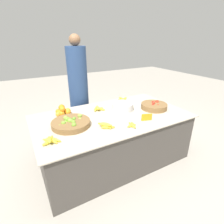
{
  "coord_description": "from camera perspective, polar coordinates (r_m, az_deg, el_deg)",
  "views": [
    {
      "loc": [
        -0.97,
        -1.73,
        1.52
      ],
      "look_at": [
        0.0,
        0.0,
        0.67
      ],
      "focal_mm": 28.0,
      "sensor_mm": 36.0,
      "label": 1
    }
  ],
  "objects": [
    {
      "name": "ground_plane",
      "position": [
        2.5,
        -0.0,
        -14.33
      ],
      "size": [
        12.0,
        12.0,
        0.0
      ],
      "primitive_type": "plane",
      "color": "#ADA599"
    },
    {
      "name": "market_table",
      "position": [
        2.32,
        -0.0,
        -8.22
      ],
      "size": [
        1.89,
        1.07,
        0.62
      ],
      "color": "#4C4742",
      "rests_on": "ground_plane"
    },
    {
      "name": "lime_bowl",
      "position": [
        1.97,
        -13.29,
        -3.52
      ],
      "size": [
        0.42,
        0.42,
        0.1
      ],
      "color": "olive",
      "rests_on": "market_table"
    },
    {
      "name": "tomato_basket",
      "position": [
        2.45,
        13.57,
        1.9
      ],
      "size": [
        0.35,
        0.35,
        0.1
      ],
      "color": "olive",
      "rests_on": "market_table"
    },
    {
      "name": "orange_pile",
      "position": [
        2.27,
        -15.72,
        0.27
      ],
      "size": [
        0.2,
        0.16,
        0.13
      ],
      "color": "orange",
      "rests_on": "market_table"
    },
    {
      "name": "metal_bowl",
      "position": [
        2.33,
        3.41,
        1.75
      ],
      "size": [
        0.29,
        0.29,
        0.1
      ],
      "color": "silver",
      "rests_on": "market_table"
    },
    {
      "name": "price_sign",
      "position": [
        2.08,
        11.27,
        -1.67
      ],
      "size": [
        0.12,
        0.05,
        0.08
      ],
      "rotation": [
        0.0,
        0.0,
        -0.33
      ],
      "color": "orange",
      "rests_on": "market_table"
    },
    {
      "name": "banana_bunch_middle_left",
      "position": [
        1.93,
        6.64,
        -4.26
      ],
      "size": [
        0.12,
        0.15,
        0.03
      ],
      "color": "yellow",
      "rests_on": "market_table"
    },
    {
      "name": "banana_bunch_front_left",
      "position": [
        1.88,
        -1.86,
        -4.41
      ],
      "size": [
        0.16,
        0.17,
        0.06
      ],
      "color": "yellow",
      "rests_on": "market_table"
    },
    {
      "name": "banana_bunch_front_right",
      "position": [
        2.34,
        -4.59,
        1.12
      ],
      "size": [
        0.17,
        0.17,
        0.05
      ],
      "color": "yellow",
      "rests_on": "market_table"
    },
    {
      "name": "banana_bunch_front_center",
      "position": [
        1.73,
        -19.37,
        -8.69
      ],
      "size": [
        0.18,
        0.16,
        0.06
      ],
      "color": "yellow",
      "rests_on": "market_table"
    },
    {
      "name": "banana_bunch_middle_right",
      "position": [
        2.66,
        3.69,
        3.97
      ],
      "size": [
        0.16,
        0.19,
        0.06
      ],
      "color": "yellow",
      "rests_on": "market_table"
    },
    {
      "name": "vendor_person",
      "position": [
        2.74,
        -10.78,
        6.03
      ],
      "size": [
        0.29,
        0.29,
        1.57
      ],
      "color": "navy",
      "rests_on": "ground_plane"
    }
  ]
}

